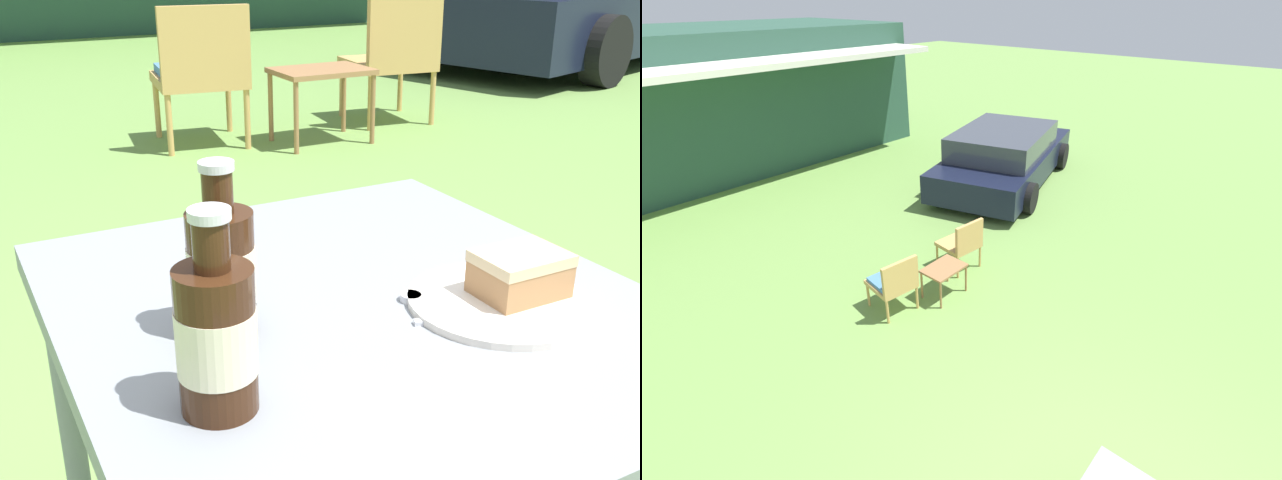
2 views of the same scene
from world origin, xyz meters
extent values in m
cube|color=black|center=(5.73, 5.12, 0.45)|extent=(4.73, 3.04, 0.57)
cylinder|color=black|center=(6.76, 6.44, 0.30)|extent=(0.63, 0.36, 0.60)
cylinder|color=black|center=(4.15, 5.68, 0.30)|extent=(0.63, 0.36, 0.60)
cylinder|color=black|center=(4.70, 3.81, 0.30)|extent=(0.63, 0.36, 0.60)
cylinder|color=tan|center=(1.29, 3.79, 0.18)|extent=(0.04, 0.04, 0.36)
cylinder|color=tan|center=(0.83, 3.86, 0.18)|extent=(0.04, 0.04, 0.36)
cylinder|color=tan|center=(1.22, 3.32, 0.18)|extent=(0.04, 0.04, 0.36)
cylinder|color=tan|center=(0.76, 3.39, 0.18)|extent=(0.04, 0.04, 0.36)
cube|color=tan|center=(1.03, 3.59, 0.39)|extent=(0.59, 0.60, 0.06)
cube|color=tan|center=(0.99, 3.35, 0.63)|extent=(0.52, 0.12, 0.42)
cube|color=#4C7FB7|center=(1.03, 3.59, 0.44)|extent=(0.52, 0.51, 0.05)
cylinder|color=tan|center=(2.63, 3.80, 0.18)|extent=(0.04, 0.04, 0.36)
cylinder|color=tan|center=(2.17, 3.85, 0.18)|extent=(0.04, 0.04, 0.36)
cylinder|color=tan|center=(2.57, 3.33, 0.18)|extent=(0.04, 0.04, 0.36)
cylinder|color=tan|center=(2.11, 3.38, 0.18)|extent=(0.04, 0.04, 0.36)
cube|color=tan|center=(2.37, 3.59, 0.39)|extent=(0.57, 0.58, 0.06)
cube|color=tan|center=(2.34, 3.35, 0.63)|extent=(0.52, 0.11, 0.42)
cube|color=#996B42|center=(1.69, 3.26, 0.44)|extent=(0.57, 0.41, 0.03)
cylinder|color=#996B42|center=(1.43, 3.08, 0.21)|extent=(0.03, 0.03, 0.42)
cylinder|color=#996B42|center=(1.95, 3.08, 0.21)|extent=(0.03, 0.03, 0.42)
cylinder|color=#996B42|center=(1.43, 3.44, 0.21)|extent=(0.03, 0.03, 0.42)
cylinder|color=#996B42|center=(1.95, 3.44, 0.21)|extent=(0.03, 0.03, 0.42)
cube|color=gray|center=(0.00, 0.00, 0.71)|extent=(0.75, 0.83, 0.04)
cylinder|color=gray|center=(-0.33, 0.37, 0.34)|extent=(0.04, 0.04, 0.69)
cylinder|color=gray|center=(0.33, 0.37, 0.34)|extent=(0.04, 0.04, 0.69)
cylinder|color=silver|center=(0.16, -0.10, 0.73)|extent=(0.24, 0.24, 0.01)
cube|color=#AD7A4C|center=(0.19, -0.10, 0.76)|extent=(0.11, 0.08, 0.04)
cube|color=#DBBC89|center=(0.19, -0.10, 0.79)|extent=(0.11, 0.08, 0.02)
cylinder|color=#381E0F|center=(-0.18, 0.00, 0.80)|extent=(0.08, 0.08, 0.15)
cylinder|color=#381E0F|center=(-0.18, 0.00, 0.91)|extent=(0.04, 0.04, 0.05)
cylinder|color=silver|center=(-0.18, 0.00, 0.94)|extent=(0.04, 0.04, 0.01)
cylinder|color=beige|center=(-0.18, 0.00, 0.80)|extent=(0.08, 0.08, 0.07)
cylinder|color=#381E0F|center=(-0.24, -0.15, 0.80)|extent=(0.08, 0.08, 0.15)
cylinder|color=#381E0F|center=(-0.24, -0.15, 0.91)|extent=(0.04, 0.04, 0.05)
cylinder|color=silver|center=(-0.24, -0.15, 0.94)|extent=(0.04, 0.04, 0.01)
cylinder|color=beige|center=(-0.24, -0.15, 0.80)|extent=(0.08, 0.08, 0.07)
cube|color=silver|center=(0.11, -0.12, 0.73)|extent=(0.16, 0.06, 0.01)
cylinder|color=silver|center=(0.06, -0.04, 0.73)|extent=(0.03, 0.03, 0.01)
camera|label=1|loc=(-0.46, -0.76, 1.17)|focal=42.00mm
camera|label=2|loc=(-1.85, -0.10, 3.67)|focal=24.00mm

